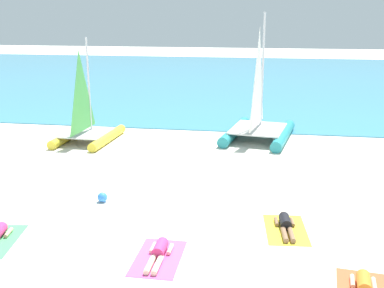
{
  "coord_description": "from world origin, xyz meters",
  "views": [
    {
      "loc": [
        2.64,
        -10.6,
        5.74
      ],
      "look_at": [
        0.0,
        5.5,
        1.2
      ],
      "focal_mm": 44.32,
      "sensor_mm": 36.0,
      "label": 1
    }
  ],
  "objects_px": {
    "sunbather_rightmost": "(364,287)",
    "towel_center_right": "(286,230)",
    "towel_center_left": "(158,258)",
    "sunbather_center_right": "(286,224)",
    "sailboat_yellow": "(87,127)",
    "beach_ball": "(102,197)",
    "sunbather_center_left": "(159,252)",
    "sailboat_teal": "(258,121)"
  },
  "relations": [
    {
      "from": "sailboat_yellow",
      "to": "beach_ball",
      "type": "bearing_deg",
      "value": -62.25
    },
    {
      "from": "sailboat_yellow",
      "to": "sunbather_rightmost",
      "type": "distance_m",
      "value": 14.87
    },
    {
      "from": "towel_center_right",
      "to": "sunbather_center_left",
      "type": "bearing_deg",
      "value": -146.96
    },
    {
      "from": "towel_center_left",
      "to": "beach_ball",
      "type": "bearing_deg",
      "value": 128.77
    },
    {
      "from": "sailboat_yellow",
      "to": "sunbather_rightmost",
      "type": "xyz_separation_m",
      "value": [
        10.32,
        -10.69,
        -0.57
      ]
    },
    {
      "from": "sunbather_rightmost",
      "to": "towel_center_right",
      "type": "bearing_deg",
      "value": 125.45
    },
    {
      "from": "sailboat_yellow",
      "to": "sunbather_center_right",
      "type": "xyz_separation_m",
      "value": [
        8.76,
        -7.82,
        -0.57
      ]
    },
    {
      "from": "sunbather_rightmost",
      "to": "sailboat_teal",
      "type": "bearing_deg",
      "value": 108.31
    },
    {
      "from": "sailboat_yellow",
      "to": "sunbather_rightmost",
      "type": "height_order",
      "value": "sailboat_yellow"
    },
    {
      "from": "sunbather_center_left",
      "to": "sunbather_center_right",
      "type": "xyz_separation_m",
      "value": [
        3.08,
        2.08,
        0.0
      ]
    },
    {
      "from": "towel_center_left",
      "to": "sunbather_center_left",
      "type": "distance_m",
      "value": 0.14
    },
    {
      "from": "sailboat_yellow",
      "to": "towel_center_left",
      "type": "distance_m",
      "value": 11.49
    },
    {
      "from": "towel_center_right",
      "to": "sunbather_rightmost",
      "type": "distance_m",
      "value": 3.21
    },
    {
      "from": "sailboat_teal",
      "to": "towel_center_right",
      "type": "height_order",
      "value": "sailboat_teal"
    },
    {
      "from": "towel_center_right",
      "to": "sunbather_rightmost",
      "type": "relative_size",
      "value": 1.21
    },
    {
      "from": "towel_center_left",
      "to": "sunbather_center_right",
      "type": "xyz_separation_m",
      "value": [
        3.08,
        2.14,
        0.13
      ]
    },
    {
      "from": "sailboat_yellow",
      "to": "towel_center_right",
      "type": "distance_m",
      "value": 11.81
    },
    {
      "from": "beach_ball",
      "to": "towel_center_left",
      "type": "bearing_deg",
      "value": -51.23
    },
    {
      "from": "sailboat_teal",
      "to": "beach_ball",
      "type": "relative_size",
      "value": 18.48
    },
    {
      "from": "sunbather_center_left",
      "to": "sunbather_rightmost",
      "type": "relative_size",
      "value": 0.99
    },
    {
      "from": "sunbather_center_left",
      "to": "beach_ball",
      "type": "bearing_deg",
      "value": 129.47
    },
    {
      "from": "towel_center_left",
      "to": "beach_ball",
      "type": "xyz_separation_m",
      "value": [
        -2.54,
        3.16,
        0.15
      ]
    },
    {
      "from": "sailboat_yellow",
      "to": "towel_center_right",
      "type": "bearing_deg",
      "value": -38.98
    },
    {
      "from": "sunbather_center_left",
      "to": "towel_center_left",
      "type": "bearing_deg",
      "value": -90.0
    },
    {
      "from": "sunbather_rightmost",
      "to": "beach_ball",
      "type": "distance_m",
      "value": 8.17
    },
    {
      "from": "towel_center_left",
      "to": "sunbather_center_right",
      "type": "height_order",
      "value": "sunbather_center_right"
    },
    {
      "from": "sunbather_center_left",
      "to": "sunbather_rightmost",
      "type": "xyz_separation_m",
      "value": [
        4.65,
        -0.8,
        0.0
      ]
    },
    {
      "from": "towel_center_right",
      "to": "sunbather_center_right",
      "type": "height_order",
      "value": "sunbather_center_right"
    },
    {
      "from": "sailboat_teal",
      "to": "sunbather_center_left",
      "type": "relative_size",
      "value": 3.7
    },
    {
      "from": "towel_center_right",
      "to": "sunbather_center_right",
      "type": "xyz_separation_m",
      "value": [
        -0.01,
        0.07,
        0.13
      ]
    },
    {
      "from": "sailboat_teal",
      "to": "beach_ball",
      "type": "xyz_separation_m",
      "value": [
        -4.59,
        -8.46,
        -0.7
      ]
    },
    {
      "from": "towel_center_left",
      "to": "sunbather_center_right",
      "type": "bearing_deg",
      "value": 34.79
    },
    {
      "from": "sailboat_yellow",
      "to": "sunbather_rightmost",
      "type": "bearing_deg",
      "value": -43.01
    },
    {
      "from": "sunbather_center_left",
      "to": "sunbather_rightmost",
      "type": "distance_m",
      "value": 4.71
    },
    {
      "from": "towel_center_left",
      "to": "towel_center_right",
      "type": "relative_size",
      "value": 1.0
    },
    {
      "from": "sunbather_center_left",
      "to": "sailboat_teal",
      "type": "bearing_deg",
      "value": 80.03
    },
    {
      "from": "sailboat_teal",
      "to": "towel_center_right",
      "type": "bearing_deg",
      "value": -74.4
    },
    {
      "from": "towel_center_right",
      "to": "sailboat_teal",
      "type": "bearing_deg",
      "value": 96.21
    },
    {
      "from": "beach_ball",
      "to": "sunbather_center_left",
      "type": "bearing_deg",
      "value": -50.63
    },
    {
      "from": "sailboat_yellow",
      "to": "towel_center_right",
      "type": "height_order",
      "value": "sailboat_yellow"
    },
    {
      "from": "sailboat_teal",
      "to": "beach_ball",
      "type": "height_order",
      "value": "sailboat_teal"
    },
    {
      "from": "sailboat_teal",
      "to": "sunbather_center_right",
      "type": "bearing_deg",
      "value": -74.4
    }
  ]
}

